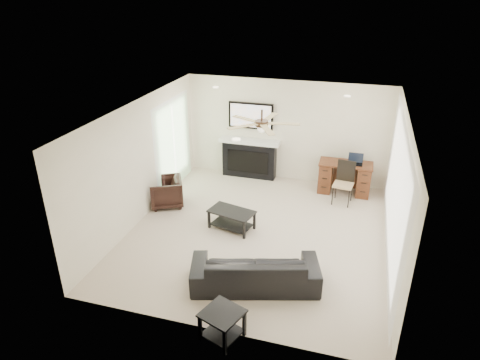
{
  "coord_description": "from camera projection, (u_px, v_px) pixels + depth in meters",
  "views": [
    {
      "loc": [
        1.71,
        -7.15,
        4.59
      ],
      "look_at": [
        -0.39,
        0.03,
        1.1
      ],
      "focal_mm": 32.0,
      "sensor_mm": 36.0,
      "label": 1
    }
  ],
  "objects": [
    {
      "name": "room_shell",
      "position": [
        271.0,
        154.0,
        7.9
      ],
      "size": [
        5.5,
        5.54,
        2.52
      ],
      "color": "beige",
      "rests_on": "ground"
    },
    {
      "name": "armchair",
      "position": [
        166.0,
        192.0,
        9.51
      ],
      "size": [
        0.94,
        0.94,
        0.64
      ],
      "primitive_type": "imported",
      "rotation": [
        0.0,
        0.0,
        -1.1
      ],
      "color": "black",
      "rests_on": "ground"
    },
    {
      "name": "fireplace_unit",
      "position": [
        249.0,
        141.0,
        10.66
      ],
      "size": [
        1.52,
        0.34,
        1.91
      ],
      "primitive_type": "cube",
      "color": "black",
      "rests_on": "ground"
    },
    {
      "name": "end_table_left",
      "position": [
        120.0,
        215.0,
        8.77
      ],
      "size": [
        0.53,
        0.53,
        0.45
      ],
      "primitive_type": "cube",
      "rotation": [
        0.0,
        0.0,
        0.07
      ],
      "color": "black",
      "rests_on": "ground"
    },
    {
      "name": "desk",
      "position": [
        344.0,
        178.0,
        10.05
      ],
      "size": [
        1.22,
        0.56,
        0.76
      ],
      "primitive_type": "cube",
      "color": "#401E10",
      "rests_on": "ground"
    },
    {
      "name": "end_table_near",
      "position": [
        222.0,
        325.0,
        5.97
      ],
      "size": [
        0.67,
        0.67,
        0.45
      ],
      "primitive_type": "cube",
      "rotation": [
        0.0,
        0.0,
        -0.36
      ],
      "color": "black",
      "rests_on": "ground"
    },
    {
      "name": "laptop",
      "position": [
        356.0,
        160.0,
        9.78
      ],
      "size": [
        0.33,
        0.24,
        0.23
      ],
      "primitive_type": "cube",
      "color": "black",
      "rests_on": "desk"
    },
    {
      "name": "sofa",
      "position": [
        255.0,
        270.0,
        6.98
      ],
      "size": [
        2.23,
        1.36,
        0.61
      ],
      "primitive_type": "imported",
      "rotation": [
        0.0,
        0.0,
        3.42
      ],
      "color": "black",
      "rests_on": "ground"
    },
    {
      "name": "coffee_table",
      "position": [
        232.0,
        220.0,
        8.65
      ],
      "size": [
        0.99,
        0.7,
        0.4
      ],
      "primitive_type": "cube",
      "rotation": [
        0.0,
        0.0,
        -0.24
      ],
      "color": "black",
      "rests_on": "ground"
    },
    {
      "name": "desk_chair",
      "position": [
        343.0,
        183.0,
        9.53
      ],
      "size": [
        0.47,
        0.49,
        0.97
      ],
      "primitive_type": "cube",
      "rotation": [
        0.0,
        0.0,
        -0.13
      ],
      "color": "black",
      "rests_on": "ground"
    }
  ]
}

